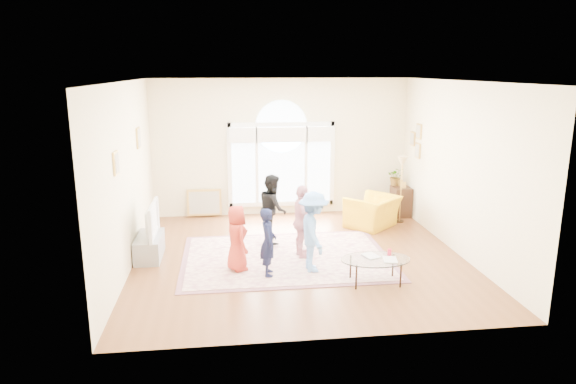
{
  "coord_description": "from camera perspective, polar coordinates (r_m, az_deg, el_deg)",
  "views": [
    {
      "loc": [
        -1.31,
        -8.9,
        3.41
      ],
      "look_at": [
        -0.17,
        0.3,
        1.17
      ],
      "focal_mm": 32.0,
      "sensor_mm": 36.0,
      "label": 1
    }
  ],
  "objects": [
    {
      "name": "child_navy",
      "position": [
        8.59,
        -2.21,
        -5.56
      ],
      "size": [
        0.29,
        0.43,
        1.15
      ],
      "primitive_type": "imported",
      "rotation": [
        0.0,
        0.0,
        1.54
      ],
      "color": "#131737",
      "rests_on": "area_rug"
    },
    {
      "name": "floor_lamp",
      "position": [
        11.72,
        12.57,
        2.77
      ],
      "size": [
        0.27,
        0.27,
        1.51
      ],
      "color": "black",
      "rests_on": "ground"
    },
    {
      "name": "area_rug",
      "position": [
        9.56,
        -0.22,
        -7.28
      ],
      "size": [
        3.6,
        2.6,
        0.02
      ],
      "primitive_type": "cube",
      "color": "beige",
      "rests_on": "ground"
    },
    {
      "name": "ground",
      "position": [
        9.62,
        1.25,
        -7.2
      ],
      "size": [
        6.0,
        6.0,
        0.0
      ],
      "primitive_type": "plane",
      "color": "brown",
      "rests_on": "ground"
    },
    {
      "name": "room_shell",
      "position": [
        11.95,
        -0.63,
        4.69
      ],
      "size": [
        6.0,
        6.0,
        6.0
      ],
      "color": "beige",
      "rests_on": "ground"
    },
    {
      "name": "plant_pedestal",
      "position": [
        12.58,
        11.77,
        -0.81
      ],
      "size": [
        0.2,
        0.2,
        0.7
      ],
      "primitive_type": "cylinder",
      "color": "white",
      "rests_on": "ground"
    },
    {
      "name": "leaning_picture",
      "position": [
        12.3,
        -9.22,
        -2.72
      ],
      "size": [
        0.8,
        0.14,
        0.62
      ],
      "primitive_type": "cube",
      "rotation": [
        -0.14,
        0.0,
        0.0
      ],
      "color": "tan",
      "rests_on": "ground"
    },
    {
      "name": "coffee_table",
      "position": [
        8.47,
        9.71,
        -7.44
      ],
      "size": [
        1.15,
        0.74,
        0.54
      ],
      "rotation": [
        0.0,
        0.0,
        -0.02
      ],
      "color": "silver",
      "rests_on": "ground"
    },
    {
      "name": "tv_console",
      "position": [
        9.85,
        -15.14,
        -5.89
      ],
      "size": [
        0.45,
        1.0,
        0.42
      ],
      "primitive_type": "cube",
      "color": "gray",
      "rests_on": "ground"
    },
    {
      "name": "child_red",
      "position": [
        8.84,
        -5.71,
        -5.1
      ],
      "size": [
        0.53,
        0.65,
        1.14
      ],
      "primitive_type": "imported",
      "rotation": [
        0.0,
        0.0,
        1.92
      ],
      "color": "#BB3426",
      "rests_on": "area_rug"
    },
    {
      "name": "side_cabinet",
      "position": [
        12.42,
        12.42,
        -1.03
      ],
      "size": [
        0.4,
        0.5,
        0.7
      ],
      "primitive_type": "cube",
      "color": "black",
      "rests_on": "ground"
    },
    {
      "name": "child_pink",
      "position": [
        9.37,
        1.55,
        -3.28
      ],
      "size": [
        0.39,
        0.82,
        1.35
      ],
      "primitive_type": "imported",
      "rotation": [
        0.0,
        0.0,
        1.65
      ],
      "color": "pink",
      "rests_on": "area_rug"
    },
    {
      "name": "television",
      "position": [
        9.69,
        -15.28,
        -3.0
      ],
      "size": [
        0.17,
        1.07,
        0.61
      ],
      "color": "black",
      "rests_on": "tv_console"
    },
    {
      "name": "armchair",
      "position": [
        11.44,
        9.37,
        -2.18
      ],
      "size": [
        1.4,
        1.39,
        0.68
      ],
      "primitive_type": "imported",
      "rotation": [
        0.0,
        0.0,
        3.88
      ],
      "color": "gold",
      "rests_on": "ground"
    },
    {
      "name": "child_blue",
      "position": [
        8.74,
        2.85,
        -4.42
      ],
      "size": [
        0.55,
        0.92,
        1.39
      ],
      "primitive_type": "imported",
      "rotation": [
        0.0,
        0.0,
        1.61
      ],
      "color": "#6AA1EF",
      "rests_on": "area_rug"
    },
    {
      "name": "potted_plant",
      "position": [
        12.45,
        11.9,
        1.71
      ],
      "size": [
        0.45,
        0.41,
        0.43
      ],
      "primitive_type": "imported",
      "rotation": [
        0.0,
        0.0,
        -0.22
      ],
      "color": "#33722D",
      "rests_on": "plant_pedestal"
    },
    {
      "name": "rug_border",
      "position": [
        9.56,
        -0.22,
        -7.3
      ],
      "size": [
        3.8,
        2.8,
        0.01
      ],
      "primitive_type": "cube",
      "color": "#7D4E59",
      "rests_on": "ground"
    },
    {
      "name": "child_black",
      "position": [
        10.17,
        -1.72,
        -1.85
      ],
      "size": [
        0.54,
        0.69,
        1.37
      ],
      "primitive_type": "imported",
      "rotation": [
        0.0,
        0.0,
        1.61
      ],
      "color": "black",
      "rests_on": "area_rug"
    }
  ]
}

